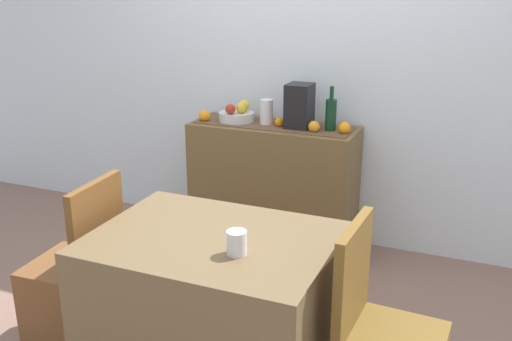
{
  "coord_description": "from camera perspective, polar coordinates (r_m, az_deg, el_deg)",
  "views": [
    {
      "loc": [
        1.21,
        -2.6,
        1.8
      ],
      "look_at": [
        -0.02,
        0.34,
        0.73
      ],
      "focal_mm": 40.28,
      "sensor_mm": 36.0,
      "label": 1
    }
  ],
  "objects": [
    {
      "name": "wine_bottle",
      "position": [
        3.74,
        7.45,
        5.57
      ],
      "size": [
        0.07,
        0.07,
        0.29
      ],
      "color": "#10351F",
      "rests_on": "sideboard_console"
    },
    {
      "name": "chair_near_window",
      "position": [
        3.13,
        -17.35,
        -11.79
      ],
      "size": [
        0.42,
        0.42,
        0.9
      ],
      "color": "brown",
      "rests_on": "ground"
    },
    {
      "name": "apple_upper",
      "position": [
        3.9,
        -2.56,
        6.11
      ],
      "size": [
        0.07,
        0.07,
        0.07
      ],
      "primitive_type": "sphere",
      "color": "#AB2C1C",
      "rests_on": "fruit_bowl"
    },
    {
      "name": "dining_table",
      "position": [
        2.69,
        -4.18,
        -13.7
      ],
      "size": [
        1.04,
        0.79,
        0.74
      ],
      "primitive_type": "cube",
      "color": "brown",
      "rests_on": "ground"
    },
    {
      "name": "orange_loose_near_bowl",
      "position": [
        3.83,
        2.35,
        4.82
      ],
      "size": [
        0.06,
        0.06,
        0.06
      ],
      "primitive_type": "sphere",
      "color": "orange",
      "rests_on": "sideboard_console"
    },
    {
      "name": "orange_loose_mid",
      "position": [
        3.69,
        8.77,
        4.2
      ],
      "size": [
        0.08,
        0.08,
        0.08
      ],
      "primitive_type": "sphere",
      "color": "orange",
      "rests_on": "sideboard_console"
    },
    {
      "name": "orange_loose_far",
      "position": [
        3.71,
        5.8,
        4.37
      ],
      "size": [
        0.08,
        0.08,
        0.08
      ],
      "primitive_type": "sphere",
      "color": "orange",
      "rests_on": "sideboard_console"
    },
    {
      "name": "apple_left",
      "position": [
        4.01,
        -1.18,
        6.51
      ],
      "size": [
        0.08,
        0.08,
        0.08
      ],
      "primitive_type": "sphere",
      "color": "gold",
      "rests_on": "fruit_bowl"
    },
    {
      "name": "room_wall_rear",
      "position": [
        3.99,
        5.0,
        11.94
      ],
      "size": [
        6.4,
        0.06,
        2.7
      ],
      "primitive_type": "cube",
      "color": "silver",
      "rests_on": "ground"
    },
    {
      "name": "sideboard_console",
      "position": [
        4.01,
        1.72,
        -1.5
      ],
      "size": [
        1.13,
        0.42,
        0.86
      ],
      "primitive_type": "cube",
      "color": "brown",
      "rests_on": "ground"
    },
    {
      "name": "ceramic_vase",
      "position": [
        3.88,
        1.05,
        5.81
      ],
      "size": [
        0.09,
        0.09,
        0.17
      ],
      "primitive_type": "cylinder",
      "color": "silver",
      "rests_on": "sideboard_console"
    },
    {
      "name": "orange_loose_end",
      "position": [
        3.99,
        -5.14,
        5.42
      ],
      "size": [
        0.08,
        0.08,
        0.08
      ],
      "primitive_type": "sphere",
      "color": "orange",
      "rests_on": "sideboard_console"
    },
    {
      "name": "fruit_bowl",
      "position": [
        3.97,
        -1.94,
        5.38
      ],
      "size": [
        0.25,
        0.25,
        0.06
      ],
      "primitive_type": "cylinder",
      "color": "silver",
      "rests_on": "table_runner"
    },
    {
      "name": "coffee_maker",
      "position": [
        3.79,
        4.33,
        6.4
      ],
      "size": [
        0.16,
        0.18,
        0.29
      ],
      "primitive_type": "cube",
      "color": "black",
      "rests_on": "sideboard_console"
    },
    {
      "name": "ground_plane",
      "position": [
        3.39,
        -1.97,
        -13.82
      ],
      "size": [
        6.4,
        6.4,
        0.02
      ],
      "primitive_type": "cube",
      "color": "#806053",
      "rests_on": "ground"
    },
    {
      "name": "apple_right",
      "position": [
        3.94,
        -1.48,
        6.24
      ],
      "size": [
        0.07,
        0.07,
        0.07
      ],
      "primitive_type": "sphere",
      "color": "gold",
      "rests_on": "fruit_bowl"
    },
    {
      "name": "coffee_cup",
      "position": [
        2.33,
        -1.93,
        -7.18
      ],
      "size": [
        0.08,
        0.08,
        0.1
      ],
      "primitive_type": "cylinder",
      "color": "silver",
      "rests_on": "dining_table"
    },
    {
      "name": "table_runner",
      "position": [
        3.88,
        1.78,
        4.55
      ],
      "size": [
        1.07,
        0.32,
        0.01
      ],
      "primitive_type": "cube",
      "color": "brown",
      "rests_on": "sideboard_console"
    }
  ]
}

